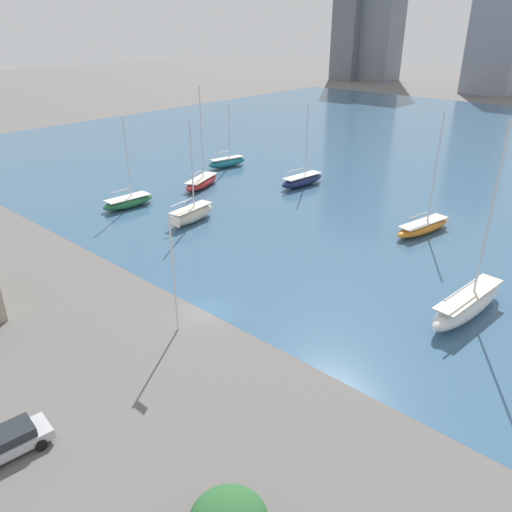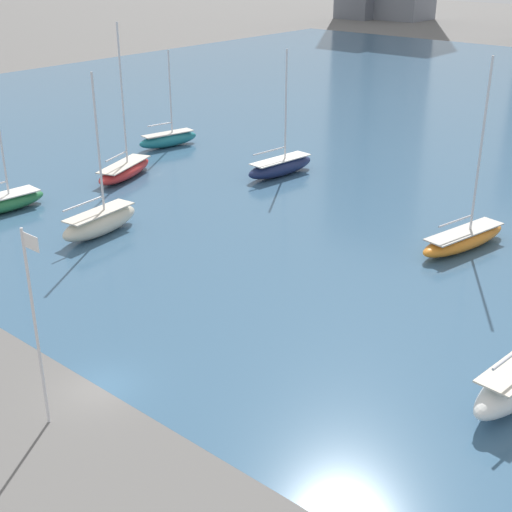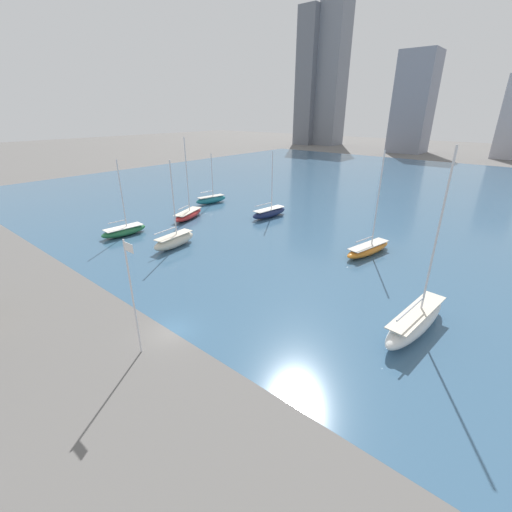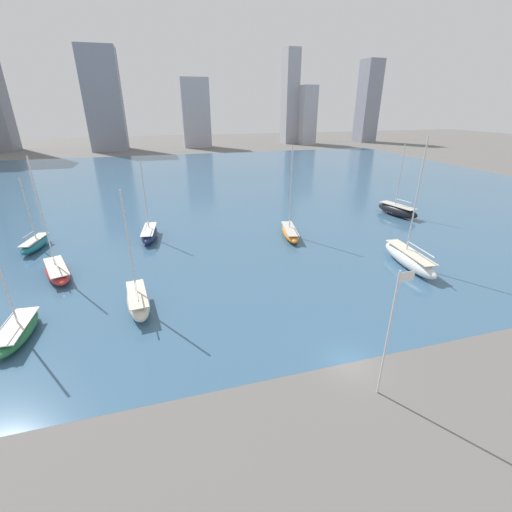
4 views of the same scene
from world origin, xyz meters
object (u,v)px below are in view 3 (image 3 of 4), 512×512
sailboat_orange (368,249)px  sailboat_white (416,321)px  sailboat_cream (174,240)px  sailboat_red (188,214)px  sailboat_green (124,231)px  sailboat_teal (211,199)px  sailboat_navy (269,212)px  flag_pole (133,295)px

sailboat_orange → sailboat_white: sailboat_white is taller
sailboat_cream → sailboat_red: (-9.99, 10.80, -0.22)m
sailboat_white → sailboat_green: sailboat_white is taller
sailboat_orange → sailboat_teal: (-38.40, 5.42, 0.04)m
sailboat_navy → sailboat_orange: bearing=-7.3°
sailboat_cream → sailboat_teal: sailboat_cream is taller
sailboat_orange → sailboat_green: size_ratio=1.18×
sailboat_cream → sailboat_teal: size_ratio=1.19×
sailboat_teal → sailboat_white: (49.37, -20.45, 0.30)m
sailboat_navy → sailboat_red: size_ratio=0.83×
sailboat_cream → sailboat_navy: bearing=80.4°
sailboat_orange → sailboat_red: size_ratio=0.97×
sailboat_white → flag_pole: bearing=-127.4°
sailboat_teal → sailboat_cream: bearing=-43.1°
sailboat_red → sailboat_navy: bearing=23.7°
sailboat_white → sailboat_red: sailboat_white is taller
sailboat_cream → sailboat_navy: size_ratio=1.04×
sailboat_teal → sailboat_white: size_ratio=0.64×
sailboat_cream → sailboat_white: size_ratio=0.77×
sailboat_cream → sailboat_white: 34.20m
sailboat_teal → sailboat_green: (4.62, -23.58, -0.07)m
sailboat_white → sailboat_navy: bearing=153.8°
sailboat_white → sailboat_red: size_ratio=1.13×
sailboat_white → sailboat_red: bearing=173.0°
flag_pole → sailboat_navy: bearing=113.2°
sailboat_navy → sailboat_red: (-11.12, -10.61, -0.09)m
sailboat_orange → sailboat_navy: 22.71m
flag_pole → sailboat_orange: size_ratio=0.72×
flag_pole → sailboat_green: 32.10m
sailboat_white → sailboat_cream: bearing=-172.8°
flag_pole → sailboat_cream: sailboat_cream is taller
flag_pole → sailboat_teal: bearing=130.4°
flag_pole → sailboat_navy: size_ratio=0.84×
sailboat_green → sailboat_white: bearing=7.9°
flag_pole → sailboat_red: 39.31m
sailboat_white → sailboat_teal: bearing=163.0°
sailboat_white → sailboat_green: (-44.75, -3.13, -0.37)m
flag_pole → sailboat_navy: (-16.38, 38.29, -4.63)m
sailboat_cream → sailboat_orange: (23.22, 16.08, -0.21)m
sailboat_orange → sailboat_teal: bearing=-176.5°
sailboat_orange → sailboat_white: bearing=-42.4°
flag_pole → sailboat_teal: 50.64m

